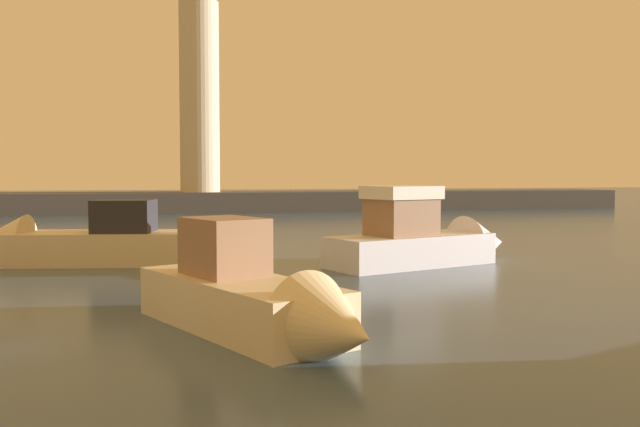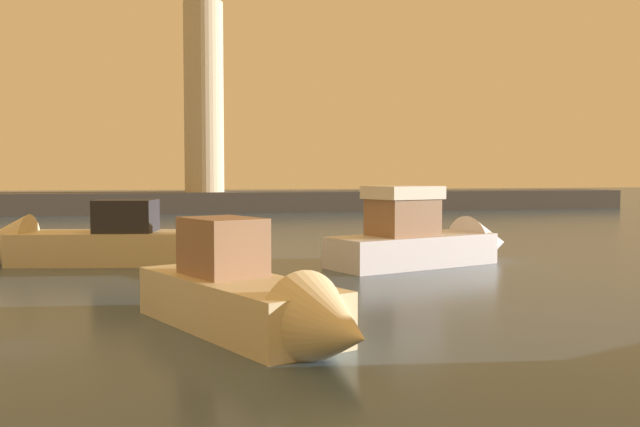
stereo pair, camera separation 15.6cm
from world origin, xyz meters
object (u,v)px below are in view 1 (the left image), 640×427
motorboat_1 (432,240)px  motorboat_5 (75,243)px  lighthouse (199,83)px  motorboat_3 (260,301)px

motorboat_1 → motorboat_5: (-11.32, 2.85, -0.12)m
lighthouse → motorboat_1: bearing=-81.9°
motorboat_1 → motorboat_3: (-7.13, -8.66, -0.14)m
motorboat_1 → motorboat_3: 11.22m
motorboat_3 → motorboat_1: bearing=50.5°
lighthouse → motorboat_5: 32.94m
motorboat_1 → lighthouse: bearing=98.1°
motorboat_5 → lighthouse: bearing=78.0°
lighthouse → motorboat_1: (4.77, -33.73, -9.29)m
motorboat_3 → motorboat_5: bearing=110.0°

